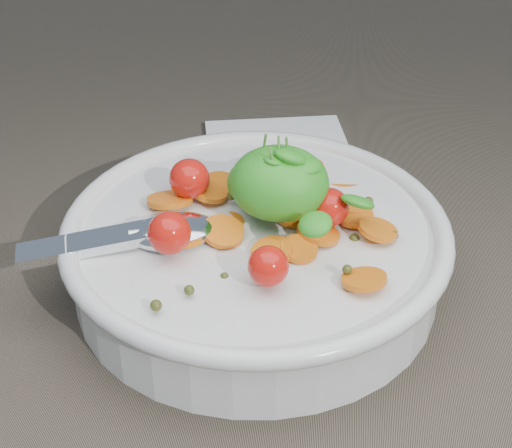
# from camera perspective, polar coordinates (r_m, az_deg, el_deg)

# --- Properties ---
(ground) EXTENTS (6.00, 6.00, 0.00)m
(ground) POSITION_cam_1_polar(r_m,az_deg,el_deg) (0.64, 0.96, -4.88)
(ground) COLOR brown
(ground) RESTS_ON ground
(bowl) EXTENTS (0.33, 0.31, 0.13)m
(bowl) POSITION_cam_1_polar(r_m,az_deg,el_deg) (0.63, 0.01, -1.78)
(bowl) COLOR silver
(bowl) RESTS_ON ground
(napkin) EXTENTS (0.17, 0.16, 0.01)m
(napkin) POSITION_cam_1_polar(r_m,az_deg,el_deg) (0.84, 1.64, 5.51)
(napkin) COLOR white
(napkin) RESTS_ON ground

